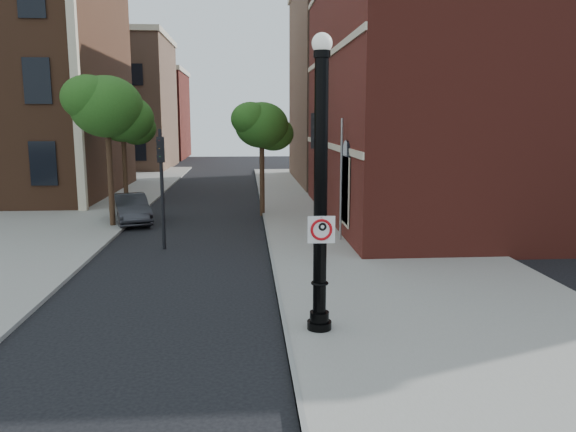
{
  "coord_description": "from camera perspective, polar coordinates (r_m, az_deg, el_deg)",
  "views": [
    {
      "loc": [
        1.23,
        -11.7,
        4.67
      ],
      "look_at": [
        2.26,
        2.0,
        2.29
      ],
      "focal_mm": 35.0,
      "sensor_mm": 36.0,
      "label": 1
    }
  ],
  "objects": [
    {
      "name": "bg_building_red",
      "position": [
        70.95,
        -15.26,
        9.74
      ],
      "size": [
        12.0,
        12.0,
        10.0
      ],
      "primitive_type": "cube",
      "color": "maroon",
      "rests_on": "ground"
    },
    {
      "name": "sidewalk_right",
      "position": [
        22.7,
        7.94,
        -2.0
      ],
      "size": [
        8.0,
        60.0,
        0.12
      ],
      "primitive_type": "cube",
      "color": "gray",
      "rests_on": "ground"
    },
    {
      "name": "street_tree_b",
      "position": [
        31.31,
        -16.37,
        9.22
      ],
      "size": [
        3.2,
        2.9,
        5.77
      ],
      "color": "#302213",
      "rests_on": "ground"
    },
    {
      "name": "traffic_signal_right",
      "position": [
        17.37,
        3.02,
        5.91
      ],
      "size": [
        0.41,
        0.46,
        5.18
      ],
      "rotation": [
        0.0,
        0.0,
        0.38
      ],
      "color": "black",
      "rests_on": "ground"
    },
    {
      "name": "no_parking_sign",
      "position": [
        11.83,
        3.41,
        -1.37
      ],
      "size": [
        0.58,
        0.06,
        0.58
      ],
      "rotation": [
        0.0,
        0.0,
        -0.01
      ],
      "color": "white",
      "rests_on": "ground"
    },
    {
      "name": "street_tree_c",
      "position": [
        27.24,
        -2.62,
        9.08
      ],
      "size": [
        3.04,
        2.75,
        5.48
      ],
      "color": "#302213",
      "rests_on": "ground"
    },
    {
      "name": "ground",
      "position": [
        12.66,
        -9.76,
        -11.98
      ],
      "size": [
        120.0,
        120.0,
        0.0
      ],
      "primitive_type": "plane",
      "color": "black",
      "rests_on": "ground"
    },
    {
      "name": "bg_building_tan_b",
      "position": [
        44.31,
        15.57,
        12.48
      ],
      "size": [
        22.0,
        14.0,
        14.0
      ],
      "primitive_type": "cube",
      "color": "#8E654D",
      "rests_on": "ground"
    },
    {
      "name": "utility_pole",
      "position": [
        21.24,
        5.43,
        3.51
      ],
      "size": [
        0.09,
        0.09,
        4.71
      ],
      "primitive_type": "cylinder",
      "color": "#999999",
      "rests_on": "ground"
    },
    {
      "name": "bg_building_tan_a",
      "position": [
        57.27,
        -17.97,
        10.68
      ],
      "size": [
        12.0,
        12.0,
        12.0
      ],
      "primitive_type": "cube",
      "color": "#8E654D",
      "rests_on": "ground"
    },
    {
      "name": "parked_car",
      "position": [
        26.44,
        -15.72,
        0.72
      ],
      "size": [
        2.62,
        4.24,
        1.32
      ],
      "primitive_type": "imported",
      "rotation": [
        0.0,
        0.0,
        0.33
      ],
      "color": "#29292D",
      "rests_on": "ground"
    },
    {
      "name": "traffic_signal_left",
      "position": [
        20.52,
        -12.75,
        4.67
      ],
      "size": [
        0.31,
        0.37,
        4.33
      ],
      "rotation": [
        0.0,
        0.0,
        0.15
      ],
      "color": "black",
      "rests_on": "ground"
    },
    {
      "name": "street_tree_a",
      "position": [
        25.24,
        -17.82,
        10.38
      ],
      "size": [
        3.6,
        3.25,
        6.48
      ],
      "color": "#302213",
      "rests_on": "ground"
    },
    {
      "name": "curb_edge",
      "position": [
        22.2,
        -2.08,
        -2.15
      ],
      "size": [
        0.1,
        60.0,
        0.14
      ],
      "primitive_type": "cube",
      "color": "gray",
      "rests_on": "ground"
    },
    {
      "name": "lamppost",
      "position": [
        11.89,
        3.32,
        1.49
      ],
      "size": [
        0.54,
        0.54,
        6.39
      ],
      "color": "black",
      "rests_on": "ground"
    },
    {
      "name": "sidewalk_left",
      "position": [
        31.75,
        -23.03,
        0.68
      ],
      "size": [
        10.0,
        50.0,
        0.12
      ],
      "primitive_type": "cube",
      "color": "gray",
      "rests_on": "ground"
    },
    {
      "name": "brick_wall_building",
      "position": [
        29.69,
        26.15,
        11.9
      ],
      "size": [
        22.3,
        16.3,
        12.5
      ],
      "color": "maroon",
      "rests_on": "ground"
    }
  ]
}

